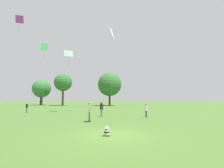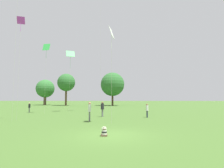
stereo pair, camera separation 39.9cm
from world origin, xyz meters
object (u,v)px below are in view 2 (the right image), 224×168
(kite_0, at_px, (46,49))
(person_standing_1, at_px, (147,109))
(distant_tree_0, at_px, (112,84))
(distant_tree_1, at_px, (45,89))
(person_standing_2, at_px, (90,109))
(kite_4, at_px, (21,25))
(kite_1, at_px, (112,35))
(person_standing_3, at_px, (102,108))
(distant_tree_2, at_px, (66,83))
(seated_toddler, at_px, (104,132))
(person_standing_0, at_px, (29,107))
(kite_5, at_px, (70,55))

(kite_0, bearing_deg, person_standing_1, 34.10)
(distant_tree_0, xyz_separation_m, distant_tree_1, (-22.93, 4.20, -1.08))
(person_standing_2, height_order, kite_0, kite_0)
(person_standing_1, distance_m, distant_tree_0, 34.45)
(person_standing_2, bearing_deg, kite_0, -157.86)
(kite_4, bearing_deg, distant_tree_1, -42.20)
(kite_1, distance_m, kite_4, 10.11)
(kite_1, bearing_deg, person_standing_1, 18.99)
(person_standing_3, bearing_deg, distant_tree_0, -114.22)
(kite_1, xyz_separation_m, kite_4, (-9.67, 2.15, 1.99))
(kite_0, height_order, distant_tree_1, kite_0)
(kite_4, xyz_separation_m, distant_tree_2, (-5.83, 36.49, -2.79))
(distant_tree_1, distance_m, distant_tree_2, 9.61)
(person_standing_3, xyz_separation_m, kite_4, (-8.38, -3.67, 8.86))
(seated_toddler, height_order, distant_tree_2, distant_tree_2)
(person_standing_1, height_order, person_standing_2, person_standing_2)
(person_standing_3, height_order, kite_0, kite_0)
(distant_tree_0, bearing_deg, seated_toddler, -89.05)
(kite_4, distance_m, distant_tree_2, 37.06)
(person_standing_2, bearing_deg, person_standing_0, -153.56)
(person_standing_0, distance_m, kite_0, 9.43)
(person_standing_2, relative_size, kite_0, 0.18)
(person_standing_2, xyz_separation_m, kite_5, (-5.16, 11.48, 8.36))
(kite_4, relative_size, distant_tree_0, 1.05)
(person_standing_0, relative_size, person_standing_2, 0.83)
(kite_5, xyz_separation_m, distant_tree_1, (-16.57, 29.79, -4.01))
(person_standing_0, xyz_separation_m, person_standing_3, (11.94, -5.84, 0.16))
(seated_toddler, distance_m, kite_4, 15.28)
(kite_5, xyz_separation_m, distant_tree_2, (-8.15, 25.48, -2.36))
(person_standing_1, relative_size, person_standing_3, 0.88)
(seated_toddler, height_order, person_standing_2, person_standing_2)
(kite_0, distance_m, distant_tree_1, 35.88)
(person_standing_2, bearing_deg, distant_tree_1, -173.68)
(distant_tree_0, height_order, distant_tree_2, distant_tree_0)
(person_standing_2, relative_size, distant_tree_2, 0.19)
(person_standing_0, distance_m, kite_1, 18.99)
(person_standing_0, height_order, person_standing_1, person_standing_1)
(distant_tree_1, bearing_deg, person_standing_3, -58.64)
(person_standing_1, bearing_deg, person_standing_0, -43.17)
(person_standing_2, height_order, distant_tree_0, distant_tree_0)
(person_standing_2, distance_m, kite_1, 7.35)
(kite_4, bearing_deg, person_standing_1, -139.15)
(person_standing_0, xyz_separation_m, person_standing_2, (11.04, -9.98, 0.23))
(person_standing_0, bearing_deg, seated_toddler, 160.86)
(distant_tree_2, bearing_deg, kite_4, -80.93)
(kite_1, xyz_separation_m, kite_5, (-7.35, 13.16, 1.56))
(seated_toddler, bearing_deg, person_standing_1, 64.76)
(person_standing_0, height_order, kite_1, kite_1)
(distant_tree_2, bearing_deg, person_standing_2, -70.20)
(seated_toddler, height_order, person_standing_3, person_standing_3)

